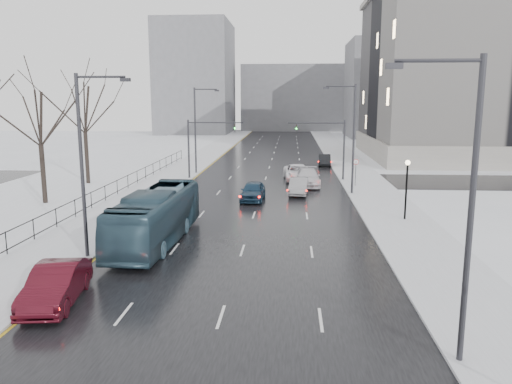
% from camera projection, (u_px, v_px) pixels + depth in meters
% --- Properties ---
extents(road, '(16.00, 150.00, 0.04)m').
position_uv_depth(road, '(270.00, 165.00, 66.18)').
color(road, black).
rests_on(road, ground).
extents(cross_road, '(130.00, 10.00, 0.04)m').
position_uv_depth(cross_road, '(265.00, 180.00, 54.41)').
color(cross_road, black).
rests_on(cross_road, ground).
extents(sidewalk_left, '(5.00, 150.00, 0.16)m').
position_uv_depth(sidewalk_left, '(192.00, 164.00, 66.89)').
color(sidewalk_left, silver).
rests_on(sidewalk_left, ground).
extents(sidewalk_right, '(5.00, 150.00, 0.16)m').
position_uv_depth(sidewalk_right, '(350.00, 166.00, 65.45)').
color(sidewalk_right, silver).
rests_on(sidewalk_right, ground).
extents(park_strip, '(14.00, 150.00, 0.12)m').
position_uv_depth(park_strip, '(123.00, 164.00, 67.54)').
color(park_strip, white).
rests_on(park_strip, ground).
extents(tree_park_d, '(8.75, 8.75, 12.50)m').
position_uv_depth(tree_park_d, '(46.00, 204.00, 41.91)').
color(tree_park_d, black).
rests_on(tree_park_d, ground).
extents(tree_park_e, '(9.45, 9.45, 13.50)m').
position_uv_depth(tree_park_e, '(88.00, 184.00, 51.74)').
color(tree_park_e, black).
rests_on(tree_park_e, ground).
extents(iron_fence, '(0.06, 70.00, 1.30)m').
position_uv_depth(iron_fence, '(81.00, 204.00, 37.49)').
color(iron_fence, black).
rests_on(iron_fence, sidewalk_left).
extents(streetlight_r_near, '(2.95, 0.25, 10.00)m').
position_uv_depth(streetlight_r_near, '(465.00, 198.00, 15.56)').
color(streetlight_r_near, '#2D2D33').
rests_on(streetlight_r_near, ground).
extents(streetlight_r_mid, '(2.95, 0.25, 10.00)m').
position_uv_depth(streetlight_r_mid, '(351.00, 134.00, 44.98)').
color(streetlight_r_mid, '#2D2D33').
rests_on(streetlight_r_mid, ground).
extents(streetlight_l_near, '(2.95, 0.25, 10.00)m').
position_uv_depth(streetlight_l_near, '(85.00, 158.00, 26.49)').
color(streetlight_l_near, '#2D2D33').
rests_on(streetlight_l_near, ground).
extents(streetlight_l_far, '(2.95, 0.25, 10.00)m').
position_uv_depth(streetlight_l_far, '(197.00, 126.00, 57.87)').
color(streetlight_l_far, '#2D2D33').
rests_on(streetlight_l_far, ground).
extents(lamppost_r_mid, '(0.36, 0.36, 4.28)m').
position_uv_depth(lamppost_r_mid, '(407.00, 181.00, 35.47)').
color(lamppost_r_mid, black).
rests_on(lamppost_r_mid, sidewalk_right).
extents(mast_signal_right, '(6.10, 0.33, 6.50)m').
position_uv_depth(mast_signal_right, '(334.00, 143.00, 53.16)').
color(mast_signal_right, '#2D2D33').
rests_on(mast_signal_right, ground).
extents(mast_signal_left, '(6.10, 0.33, 6.50)m').
position_uv_depth(mast_signal_left, '(198.00, 142.00, 54.17)').
color(mast_signal_left, '#2D2D33').
rests_on(mast_signal_left, ground).
extents(no_uturn_sign, '(0.60, 0.06, 2.70)m').
position_uv_depth(no_uturn_sign, '(356.00, 164.00, 49.44)').
color(no_uturn_sign, '#2D2D33').
rests_on(no_uturn_sign, sidewalk_right).
extents(civic_building, '(41.00, 31.00, 24.80)m').
position_uv_depth(civic_building, '(511.00, 82.00, 73.51)').
color(civic_building, gray).
rests_on(civic_building, ground).
extents(bldg_far_right, '(24.00, 20.00, 22.00)m').
position_uv_depth(bldg_far_right, '(400.00, 89.00, 116.20)').
color(bldg_far_right, slate).
rests_on(bldg_far_right, ground).
extents(bldg_far_left, '(18.00, 22.00, 28.00)m').
position_uv_depth(bldg_far_left, '(196.00, 78.00, 128.88)').
color(bldg_far_left, slate).
rests_on(bldg_far_left, ground).
extents(bldg_far_center, '(30.00, 18.00, 18.00)m').
position_uv_depth(bldg_far_center, '(296.00, 98.00, 142.72)').
color(bldg_far_center, slate).
rests_on(bldg_far_center, ground).
extents(sedan_left_near, '(2.49, 5.34, 1.69)m').
position_uv_depth(sedan_left_near, '(56.00, 285.00, 21.26)').
color(sedan_left_near, '#3F0A14').
rests_on(sedan_left_near, road).
extents(bus, '(3.12, 11.74, 3.25)m').
position_uv_depth(bus, '(156.00, 217.00, 30.21)').
color(bus, '#2F4B5B').
rests_on(bus, road).
extents(sedan_center_near, '(2.12, 4.86, 1.63)m').
position_uv_depth(sedan_center_near, '(253.00, 191.00, 43.13)').
color(sedan_center_near, '#173046').
rests_on(sedan_center_near, road).
extents(sedan_right_near, '(1.98, 4.73, 1.52)m').
position_uv_depth(sedan_right_near, '(299.00, 186.00, 45.84)').
color(sedan_right_near, gray).
rests_on(sedan_right_near, road).
extents(sedan_right_cross, '(3.28, 6.28, 1.69)m').
position_uv_depth(sedan_right_cross, '(298.00, 173.00, 53.76)').
color(sedan_right_cross, white).
rests_on(sedan_right_cross, road).
extents(sedan_right_far, '(2.42, 5.86, 1.70)m').
position_uv_depth(sedan_right_far, '(308.00, 177.00, 50.48)').
color(sedan_right_far, silver).
rests_on(sedan_right_far, road).
extents(sedan_right_distant, '(1.76, 4.53, 1.47)m').
position_uv_depth(sedan_right_distant, '(325.00, 160.00, 65.75)').
color(sedan_right_distant, black).
rests_on(sedan_right_distant, road).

